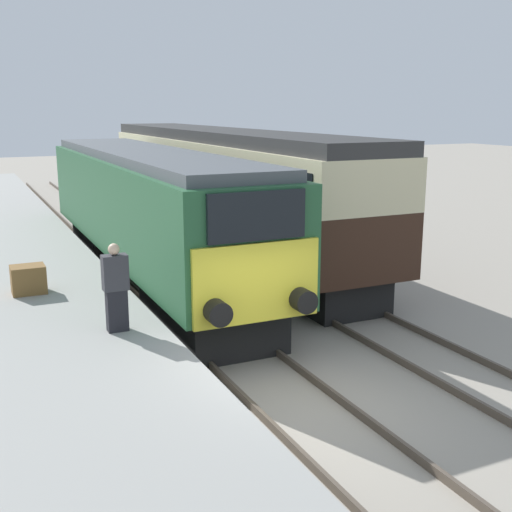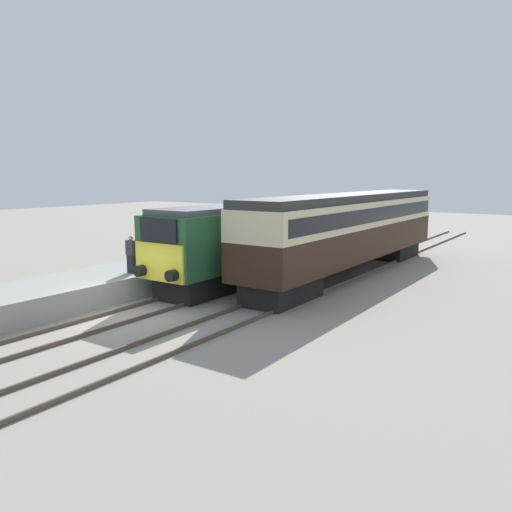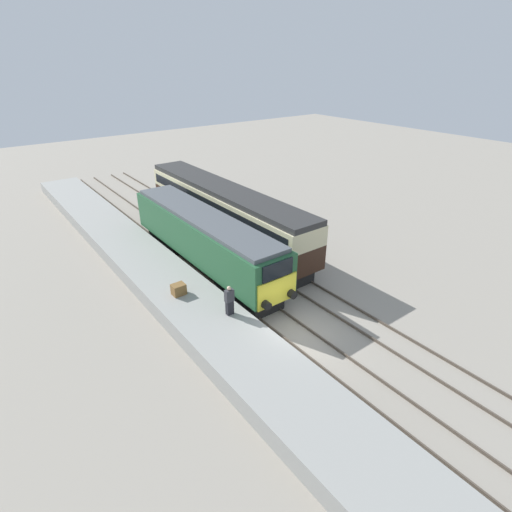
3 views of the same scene
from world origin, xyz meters
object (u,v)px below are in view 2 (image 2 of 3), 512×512
object	(u,v)px
locomotive	(264,235)
passenger_carriage	(352,226)
luggage_crate	(166,254)
person_on_platform	(132,254)

from	to	relation	value
locomotive	passenger_carriage	xyz separation A→B (m)	(3.40, 2.90, 0.40)
locomotive	passenger_carriage	bearing A→B (deg)	40.49
passenger_carriage	luggage_crate	distance (m)	9.40
passenger_carriage	person_on_platform	size ratio (longest dim) A/B	11.18
locomotive	luggage_crate	size ratio (longest dim) A/B	21.20
person_on_platform	passenger_carriage	bearing A→B (deg)	58.26
luggage_crate	passenger_carriage	bearing A→B (deg)	41.67
locomotive	person_on_platform	size ratio (longest dim) A/B	9.34
luggage_crate	locomotive	bearing A→B (deg)	42.75
passenger_carriage	person_on_platform	world-z (taller)	passenger_carriage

